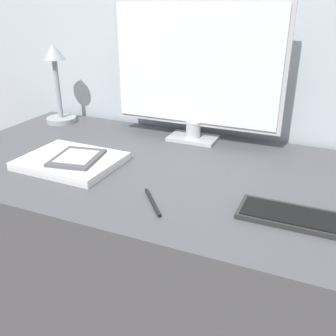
# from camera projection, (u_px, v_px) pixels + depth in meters

# --- Properties ---
(desk) EXTENTS (1.56, 0.74, 0.70)m
(desk) POSITION_uv_depth(u_px,v_px,m) (178.00, 264.00, 1.26)
(desk) COLOR #4C4C51
(desk) RESTS_ON ground_plane
(monitor) EXTENTS (0.61, 0.11, 0.47)m
(monitor) POSITION_uv_depth(u_px,v_px,m) (195.00, 70.00, 1.26)
(monitor) COLOR #B7B7BC
(monitor) RESTS_ON desk
(keyboard) EXTENTS (0.27, 0.11, 0.01)m
(keyboard) POSITION_uv_depth(u_px,v_px,m) (298.00, 217.00, 0.86)
(keyboard) COLOR #282828
(keyboard) RESTS_ON desk
(laptop) EXTENTS (0.30, 0.24, 0.02)m
(laptop) POSITION_uv_depth(u_px,v_px,m) (71.00, 161.00, 1.15)
(laptop) COLOR silver
(laptop) RESTS_ON desk
(ereader) EXTENTS (0.16, 0.18, 0.01)m
(ereader) POSITION_uv_depth(u_px,v_px,m) (77.00, 158.00, 1.13)
(ereader) COLOR #4C4C51
(ereader) RESTS_ON laptop
(desk_lamp) EXTENTS (0.12, 0.12, 0.31)m
(desk_lamp) POSITION_uv_depth(u_px,v_px,m) (57.00, 80.00, 1.49)
(desk_lamp) COLOR #999EA8
(desk_lamp) RESTS_ON desk
(pen) EXTENTS (0.09, 0.11, 0.01)m
(pen) POSITION_uv_depth(u_px,v_px,m) (153.00, 202.00, 0.93)
(pen) COLOR black
(pen) RESTS_ON desk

